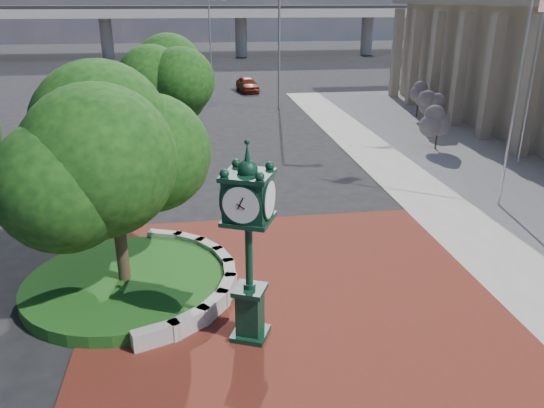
{
  "coord_description": "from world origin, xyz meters",
  "views": [
    {
      "loc": [
        -2.61,
        -14.81,
        8.38
      ],
      "look_at": [
        -0.23,
        1.5,
        1.99
      ],
      "focal_mm": 35.0,
      "sensor_mm": 36.0,
      "label": 1
    }
  ],
  "objects_px": {
    "post_clock": "(249,237)",
    "flagpole_b": "(534,73)",
    "flagpole_a": "(516,97)",
    "street_lamp_far": "(212,35)",
    "street_lamp_near": "(282,34)",
    "parked_car": "(247,84)"
  },
  "relations": [
    {
      "from": "street_lamp_far",
      "to": "street_lamp_near",
      "type": "bearing_deg",
      "value": -72.03
    },
    {
      "from": "street_lamp_far",
      "to": "parked_car",
      "type": "bearing_deg",
      "value": -63.93
    },
    {
      "from": "parked_car",
      "to": "flagpole_a",
      "type": "bearing_deg",
      "value": -83.67
    },
    {
      "from": "flagpole_a",
      "to": "flagpole_b",
      "type": "xyz_separation_m",
      "value": [
        4.28,
        5.45,
        0.21
      ]
    },
    {
      "from": "post_clock",
      "to": "flagpole_b",
      "type": "distance_m",
      "value": 20.97
    },
    {
      "from": "street_lamp_far",
      "to": "flagpole_a",
      "type": "bearing_deg",
      "value": -74.21
    },
    {
      "from": "post_clock",
      "to": "flagpole_b",
      "type": "relative_size",
      "value": 0.55
    },
    {
      "from": "parked_car",
      "to": "post_clock",
      "type": "bearing_deg",
      "value": -103.07
    },
    {
      "from": "flagpole_b",
      "to": "flagpole_a",
      "type": "bearing_deg",
      "value": -128.18
    },
    {
      "from": "parked_car",
      "to": "street_lamp_near",
      "type": "xyz_separation_m",
      "value": [
        1.89,
        -8.95,
        5.11
      ]
    },
    {
      "from": "post_clock",
      "to": "flagpole_a",
      "type": "distance_m",
      "value": 14.27
    },
    {
      "from": "parked_car",
      "to": "flagpole_b",
      "type": "relative_size",
      "value": 0.43
    },
    {
      "from": "street_lamp_far",
      "to": "flagpole_b",
      "type": "bearing_deg",
      "value": -65.17
    },
    {
      "from": "flagpole_a",
      "to": "flagpole_b",
      "type": "bearing_deg",
      "value": 51.82
    },
    {
      "from": "parked_car",
      "to": "flagpole_a",
      "type": "xyz_separation_m",
      "value": [
        7.7,
        -31.71,
        3.97
      ]
    },
    {
      "from": "flagpole_a",
      "to": "street_lamp_near",
      "type": "bearing_deg",
      "value": 104.32
    },
    {
      "from": "flagpole_b",
      "to": "street_lamp_near",
      "type": "distance_m",
      "value": 20.06
    },
    {
      "from": "post_clock",
      "to": "street_lamp_far",
      "type": "relative_size",
      "value": 0.63
    },
    {
      "from": "parked_car",
      "to": "street_lamp_far",
      "type": "height_order",
      "value": "street_lamp_far"
    },
    {
      "from": "post_clock",
      "to": "flagpole_a",
      "type": "height_order",
      "value": "flagpole_a"
    },
    {
      "from": "post_clock",
      "to": "flagpole_b",
      "type": "height_order",
      "value": "flagpole_b"
    },
    {
      "from": "flagpole_a",
      "to": "street_lamp_far",
      "type": "xyz_separation_m",
      "value": [
        -10.7,
        37.84,
        0.24
      ]
    }
  ]
}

